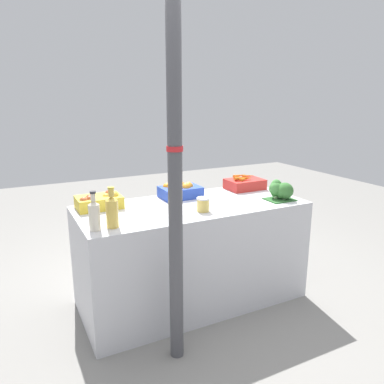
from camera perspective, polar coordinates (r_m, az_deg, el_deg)
ground_plane at (r=3.24m, az=0.00°, el=-16.01°), size 10.00×10.00×0.00m
market_table at (r=3.05m, az=0.00°, el=-9.34°), size 1.76×0.77×0.82m
support_pole at (r=2.15m, az=-2.62°, el=3.77°), size 0.10×0.10×2.48m
apple_crate at (r=2.89m, az=-13.83°, el=-1.32°), size 0.33×0.23×0.12m
orange_crate at (r=3.10m, az=-2.02°, el=0.24°), size 0.33×0.23×0.13m
carrot_crate at (r=3.42m, az=8.03°, el=1.29°), size 0.33×0.23×0.13m
broccoli_pile at (r=3.11m, az=13.26°, el=0.28°), size 0.22×0.19×0.16m
juice_bottle_cloudy at (r=2.41m, az=-14.68°, el=-3.31°), size 0.07×0.07×0.25m
juice_bottle_golden at (r=2.43m, az=-12.09°, el=-2.82°), size 0.08×0.08×0.27m
pickle_jar at (r=2.73m, az=1.69°, el=-1.90°), size 0.10×0.10×0.10m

